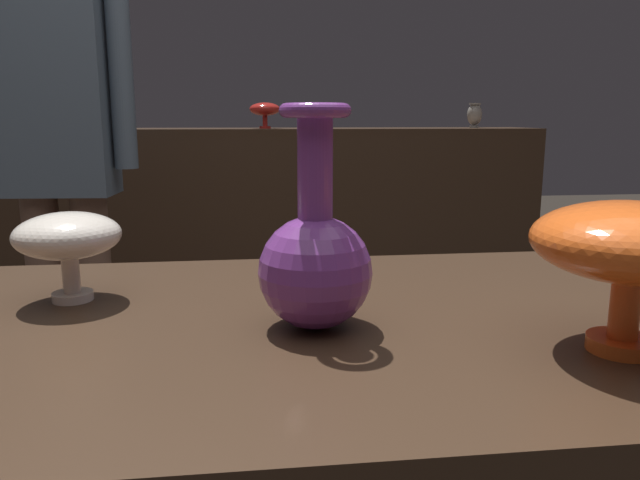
% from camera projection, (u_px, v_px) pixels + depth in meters
% --- Properties ---
extents(back_display_shelf, '(2.60, 0.40, 0.99)m').
position_uv_depth(back_display_shelf, '(267.00, 231.00, 2.94)').
color(back_display_shelf, '#382619').
rests_on(back_display_shelf, ground_plane).
extents(vase_centerpiece, '(0.13, 0.13, 0.26)m').
position_uv_depth(vase_centerpiece, '(315.00, 258.00, 0.69)').
color(vase_centerpiece, '#7A388E').
rests_on(vase_centerpiece, display_plinth).
extents(vase_tall_behind, '(0.20, 0.20, 0.16)m').
position_uv_depth(vase_tall_behind, '(632.00, 245.00, 0.61)').
color(vase_tall_behind, '#E55B1E').
rests_on(vase_tall_behind, display_plinth).
extents(vase_left_accent, '(0.14, 0.14, 0.12)m').
position_uv_depth(vase_left_accent, '(68.00, 238.00, 0.79)').
color(vase_left_accent, silver).
rests_on(vase_left_accent, display_plinth).
extents(shelf_vase_far_right, '(0.07, 0.07, 0.12)m').
position_uv_depth(shelf_vase_far_right, '(475.00, 114.00, 2.99)').
color(shelf_vase_far_right, gray).
rests_on(shelf_vase_far_right, back_display_shelf).
extents(shelf_vase_center, '(0.14, 0.14, 0.12)m').
position_uv_depth(shelf_vase_center, '(265.00, 110.00, 2.76)').
color(shelf_vase_center, red).
rests_on(shelf_vase_center, back_display_shelf).
extents(shelf_vase_far_left, '(0.15, 0.15, 0.12)m').
position_uv_depth(shelf_vase_far_left, '(28.00, 110.00, 2.66)').
color(shelf_vase_far_left, '#2D429E').
rests_on(shelf_vase_far_left, back_display_shelf).
extents(visitor_near_left, '(0.47, 0.20, 1.63)m').
position_uv_depth(visitor_near_left, '(59.00, 143.00, 1.82)').
color(visitor_near_left, brown).
rests_on(visitor_near_left, ground_plane).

